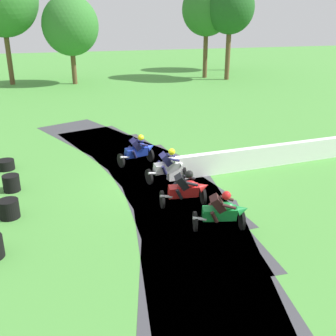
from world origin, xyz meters
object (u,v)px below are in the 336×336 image
Objects in this scene: tire_stack_mid_b at (11,183)px; tire_stack_far at (6,165)px; motorcycle_trailing_white at (169,166)px; motorcycle_fourth_blue at (138,150)px; motorcycle_lead_green at (222,212)px; tire_stack_mid_a at (9,209)px; motorcycle_chase_red at (186,189)px.

tire_stack_mid_b is 0.85× the size of tire_stack_far.
tire_stack_far is (-0.38, 2.37, -0.10)m from tire_stack_mid_b.
motorcycle_trailing_white is 0.98× the size of motorcycle_fourth_blue.
motorcycle_lead_green is 2.69× the size of tire_stack_mid_a.
tire_stack_mid_a is (-4.96, -3.52, -0.35)m from motorcycle_fourth_blue.
tire_stack_far is (-6.01, 5.42, -0.44)m from motorcycle_chase_red.
tire_stack_mid_b is 2.40m from tire_stack_far.
motorcycle_lead_green is 4.10m from motorcycle_trailing_white.
motorcycle_lead_green is 9.74m from tire_stack_far.
motorcycle_trailing_white reaches higher than motorcycle_lead_green.
tire_stack_mid_b is (-5.02, -1.36, -0.35)m from motorcycle_fourth_blue.
motorcycle_trailing_white reaches higher than motorcycle_fourth_blue.
tire_stack_mid_a is 1.05× the size of tire_stack_mid_b.
motorcycle_lead_green and motorcycle_chase_red have the same top height.
motorcycle_chase_red is (-0.49, 1.82, -0.00)m from motorcycle_lead_green.
motorcycle_trailing_white is at bearing 87.84° from motorcycle_chase_red.
tire_stack_far is at bearing 169.38° from motorcycle_fourth_blue.
motorcycle_fourth_blue is 5.21m from tire_stack_mid_b.
motorcycle_chase_red is at bearing -42.06° from tire_stack_far.
motorcycle_lead_green is 6.65m from tire_stack_mid_a.
motorcycle_chase_red is 8.11m from tire_stack_far.
motorcycle_trailing_white is (0.09, 2.26, 0.00)m from motorcycle_chase_red.
motorcycle_fourth_blue is 5.51m from tire_stack_far.
motorcycle_lead_green is at bearing -79.93° from motorcycle_fourth_blue.
motorcycle_lead_green reaches higher than tire_stack_far.
motorcycle_trailing_white reaches higher than motorcycle_chase_red.
tire_stack_far is at bearing 131.93° from motorcycle_lead_green.
motorcycle_chase_red is 0.99× the size of motorcycle_fourth_blue.
motorcycle_lead_green is 7.83m from tire_stack_mid_b.
motorcycle_fourth_blue is (-0.61, 4.41, 0.00)m from motorcycle_chase_red.
motorcycle_fourth_blue reaches higher than tire_stack_far.
tire_stack_mid_b is at bearing 172.09° from motorcycle_trailing_white.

